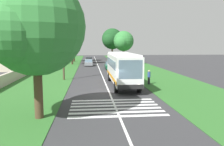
{
  "coord_description": "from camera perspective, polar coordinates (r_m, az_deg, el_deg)",
  "views": [
    {
      "loc": [
        -21.13,
        1.94,
        4.73
      ],
      "look_at": [
        3.93,
        -0.54,
        1.6
      ],
      "focal_mm": 37.13,
      "sensor_mm": 36.0,
      "label": 1
    }
  ],
  "objects": [
    {
      "name": "ground",
      "position": [
        21.74,
        -0.4,
        -5.48
      ],
      "size": [
        160.0,
        160.0,
        0.0
      ],
      "primitive_type": "plane",
      "color": "#333335"
    },
    {
      "name": "grass_verge_left",
      "position": [
        36.97,
        -15.35,
        -0.49
      ],
      "size": [
        120.0,
        8.0,
        0.04
      ],
      "primitive_type": "cube",
      "color": "#2D6628",
      "rests_on": "ground"
    },
    {
      "name": "grass_verge_right",
      "position": [
        37.82,
        9.95,
        -0.17
      ],
      "size": [
        120.0,
        8.0,
        0.04
      ],
      "primitive_type": "cube",
      "color": "#2D6628",
      "rests_on": "ground"
    },
    {
      "name": "centre_line",
      "position": [
        36.49,
        -2.55,
        -0.36
      ],
      "size": [
        110.0,
        0.16,
        0.01
      ],
      "primitive_type": "cube",
      "color": "silver",
      "rests_on": "ground"
    },
    {
      "name": "coach_bus",
      "position": [
        26.48,
        2.5,
        1.48
      ],
      "size": [
        11.16,
        2.62,
        3.73
      ],
      "color": "white",
      "rests_on": "ground"
    },
    {
      "name": "zebra_crossing",
      "position": [
        17.71,
        0.85,
        -8.4
      ],
      "size": [
        4.95,
        6.8,
        0.01
      ],
      "color": "silver",
      "rests_on": "ground"
    },
    {
      "name": "trailing_car_0",
      "position": [
        44.24,
        -0.52,
        1.82
      ],
      "size": [
        4.3,
        1.78,
        1.43
      ],
      "color": "#145933",
      "rests_on": "ground"
    },
    {
      "name": "trailing_car_1",
      "position": [
        51.63,
        -5.78,
        2.54
      ],
      "size": [
        4.3,
        1.78,
        1.43
      ],
      "color": "gray",
      "rests_on": "ground"
    },
    {
      "name": "trailing_car_2",
      "position": [
        60.86,
        -5.71,
        3.23
      ],
      "size": [
        4.3,
        1.78,
        1.43
      ],
      "color": "#B21E1E",
      "rests_on": "ground"
    },
    {
      "name": "roadside_tree_left_0",
      "position": [
        15.31,
        -18.61,
        10.23
      ],
      "size": [
        7.18,
        6.1,
        8.84
      ],
      "color": "#4C3826",
      "rests_on": "grass_verge_left"
    },
    {
      "name": "roadside_tree_left_1",
      "position": [
        64.35,
        -9.62,
        9.02
      ],
      "size": [
        6.46,
        5.28,
        9.79
      ],
      "color": "#4C3826",
      "rests_on": "grass_verge_left"
    },
    {
      "name": "roadside_tree_left_2",
      "position": [
        55.2,
        -10.07,
        9.8
      ],
      "size": [
        6.04,
        4.92,
        10.01
      ],
      "color": "#3D2D1E",
      "rests_on": "grass_verge_left"
    },
    {
      "name": "roadside_tree_right_0",
      "position": [
        84.59,
        -0.12,
        8.0
      ],
      "size": [
        7.6,
        6.55,
        9.47
      ],
      "color": "brown",
      "rests_on": "grass_verge_right"
    },
    {
      "name": "roadside_tree_right_1",
      "position": [
        53.65,
        2.73,
        7.69
      ],
      "size": [
        5.75,
        4.61,
        7.73
      ],
      "color": "#3D2D1E",
      "rests_on": "grass_verge_right"
    },
    {
      "name": "roadside_tree_right_2",
      "position": [
        74.8,
        -0.07,
        8.26
      ],
      "size": [
        8.11,
        6.65,
        9.74
      ],
      "color": "brown",
      "rests_on": "grass_verge_right"
    },
    {
      "name": "utility_pole",
      "position": [
        31.24,
        -11.91,
        5.26
      ],
      "size": [
        0.24,
        1.4,
        7.27
      ],
      "color": "#473828",
      "rests_on": "grass_verge_left"
    },
    {
      "name": "roadside_wall",
      "position": [
        42.44,
        -18.78,
        1.26
      ],
      "size": [
        70.0,
        0.4,
        1.31
      ],
      "primitive_type": "cube",
      "color": "#B2A893",
      "rests_on": "grass_verge_left"
    },
    {
      "name": "roadside_building",
      "position": [
        48.94,
        -22.7,
        5.35
      ],
      "size": [
        12.41,
        7.12,
        7.27
      ],
      "color": "beige",
      "rests_on": "ground"
    },
    {
      "name": "pedestrian",
      "position": [
        27.58,
        9.09,
        -0.97
      ],
      "size": [
        0.34,
        0.34,
        1.69
      ],
      "color": "#26262D",
      "rests_on": "grass_verge_right"
    }
  ]
}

